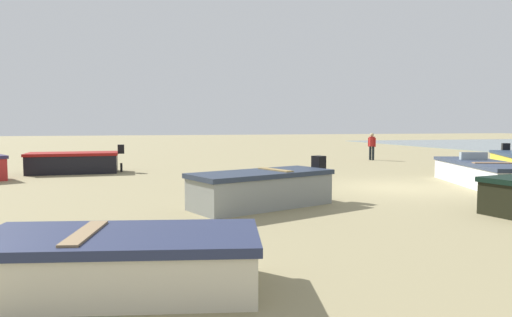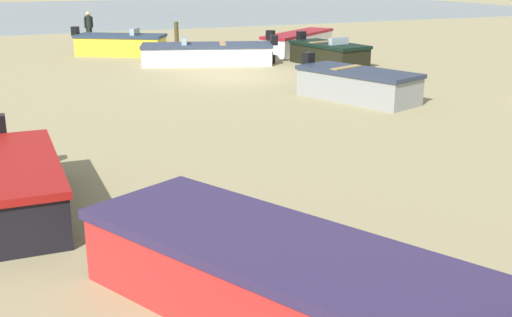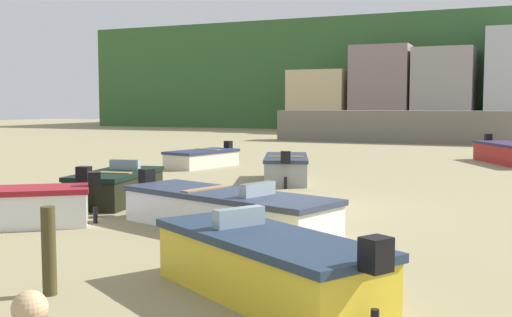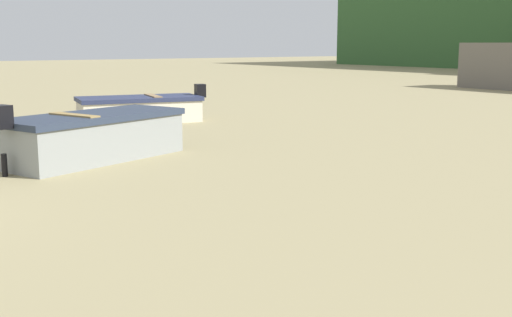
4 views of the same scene
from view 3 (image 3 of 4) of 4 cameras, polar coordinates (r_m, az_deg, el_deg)
The scene contains 12 objects.
ground_plane at distance 16.56m, azimuth 3.21°, elevation -4.57°, with size 160.00×160.00×0.00m, color #91855E.
headland_hill at distance 81.58m, azimuth 19.75°, elevation 7.08°, with size 90.00×32.00×12.27m, color #345D2F.
harbor_pier at distance 46.18m, azimuth 12.64°, elevation 2.90°, with size 17.44×2.40×2.32m, color slate.
townhouse_far_left at distance 65.51m, azimuth 6.12°, elevation 5.30°, with size 5.93×6.32×6.27m, color #D3BB8B.
townhouse_centre_right at distance 63.63m, azimuth 11.61°, elevation 6.25°, with size 5.72×5.80×8.54m, color gray.
townhouse_right at distance 62.58m, azimuth 16.93°, elevation 5.98°, with size 5.54×5.65×8.13m, color #9E9696.
boat_cream_0 at distance 27.44m, azimuth -4.96°, elevation 0.02°, with size 2.28×3.89×1.06m.
boat_yellow_1 at distance 8.90m, azimuth 0.95°, elevation -9.79°, with size 4.12×3.24×1.24m.
boat_white_3 at distance 13.68m, azimuth -2.74°, elevation -4.77°, with size 5.55×3.15×1.15m.
boat_black_6 at distance 17.74m, azimuth -12.75°, elevation -2.54°, with size 2.16×3.79×1.20m.
boat_grey_8 at distance 22.15m, azimuth 2.79°, elevation -0.92°, with size 2.71×4.08×1.24m.
mooring_post_near_water at distance 9.47m, azimuth -18.55°, elevation -8.08°, with size 0.20×0.20×1.29m, color #42391F.
Camera 3 is at (5.68, -15.31, 2.75)m, focal length 43.40 mm.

